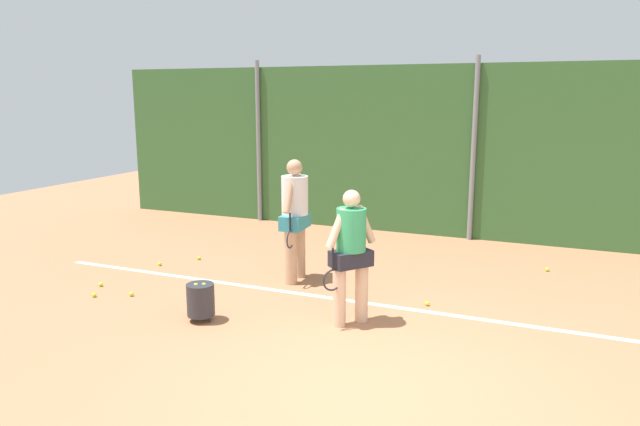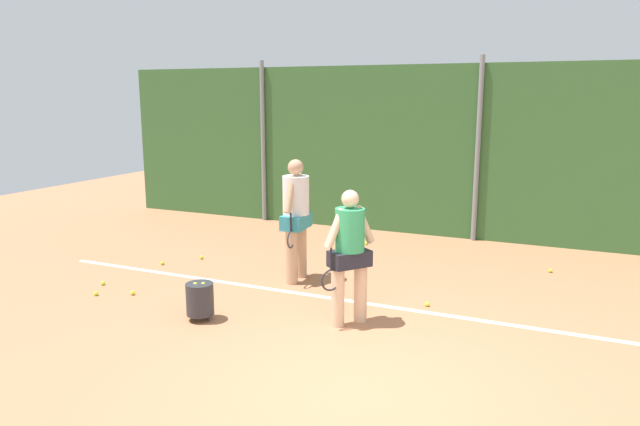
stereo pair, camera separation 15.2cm
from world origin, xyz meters
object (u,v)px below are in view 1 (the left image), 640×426
tennis_ball_4 (199,258)px  tennis_ball_5 (363,243)px  ball_hopper (201,299)px  tennis_ball_3 (160,264)px  player_midcourt (295,214)px  tennis_ball_2 (547,269)px  tennis_ball_1 (427,303)px  tennis_ball_0 (101,284)px  player_foreground_near (351,250)px  tennis_ball_8 (94,295)px  tennis_ball_7 (131,294)px

tennis_ball_4 → tennis_ball_5: 3.21m
ball_hopper → tennis_ball_3: (-2.10, 1.84, -0.26)m
player_midcourt → tennis_ball_2: player_midcourt is taller
tennis_ball_1 → player_midcourt: bearing=171.3°
tennis_ball_0 → tennis_ball_2: size_ratio=1.00×
player_foreground_near → tennis_ball_4: 4.03m
ball_hopper → tennis_ball_8: (-1.96, 0.16, -0.26)m
tennis_ball_0 → tennis_ball_8: 0.49m
tennis_ball_2 → tennis_ball_0: bearing=-150.9°
player_midcourt → tennis_ball_1: 2.46m
ball_hopper → tennis_ball_0: bearing=165.5°
tennis_ball_0 → tennis_ball_5: (2.91, 4.01, 0.00)m
tennis_ball_3 → tennis_ball_7: bearing=-67.1°
player_midcourt → tennis_ball_4: bearing=-104.1°
tennis_ball_4 → tennis_ball_7: (0.20, -2.02, 0.00)m
ball_hopper → tennis_ball_2: 5.79m
tennis_ball_4 → tennis_ball_8: same height
tennis_ball_1 → tennis_ball_3: (-4.70, 0.15, 0.00)m
player_midcourt → tennis_ball_7: (-1.89, -1.63, -1.05)m
tennis_ball_0 → tennis_ball_1: (4.83, 1.12, 0.00)m
player_foreground_near → tennis_ball_0: player_foreground_near is taller
tennis_ball_0 → tennis_ball_4: same height
tennis_ball_7 → tennis_ball_8: same height
player_foreground_near → tennis_ball_8: size_ratio=26.47×
player_midcourt → player_foreground_near: bearing=42.7°
tennis_ball_0 → tennis_ball_8: size_ratio=1.00×
tennis_ball_2 → tennis_ball_8: (-6.05, -3.94, 0.00)m
ball_hopper → tennis_ball_5: size_ratio=7.78×
ball_hopper → tennis_ball_7: 1.57m
tennis_ball_7 → player_foreground_near: bearing=4.7°
player_midcourt → tennis_ball_7: size_ratio=29.22×
tennis_ball_2 → tennis_ball_3: bearing=-160.0°
tennis_ball_1 → tennis_ball_5: 3.47m
ball_hopper → player_midcourt: bearing=78.8°
tennis_ball_2 → tennis_ball_5: bearing=171.9°
player_midcourt → tennis_ball_0: (-2.63, -1.46, -1.05)m
player_midcourt → tennis_ball_1: (2.20, -0.34, -1.05)m
player_foreground_near → tennis_ball_7: size_ratio=26.47×
tennis_ball_1 → player_foreground_near: bearing=-127.2°
tennis_ball_4 → tennis_ball_8: bearing=-96.9°
ball_hopper → tennis_ball_2: ball_hopper is taller
tennis_ball_3 → tennis_ball_7: same height
player_midcourt → tennis_ball_8: bearing=-55.2°
player_midcourt → tennis_ball_4: player_midcourt is taller
tennis_ball_0 → tennis_ball_2: 7.23m
tennis_ball_3 → tennis_ball_1: bearing=-1.8°
player_midcourt → ball_hopper: size_ratio=3.76×
tennis_ball_4 → tennis_ball_5: (2.37, 2.16, 0.00)m
ball_hopper → tennis_ball_2: bearing=45.1°
player_foreground_near → tennis_ball_4: (-3.51, 1.75, -0.95)m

